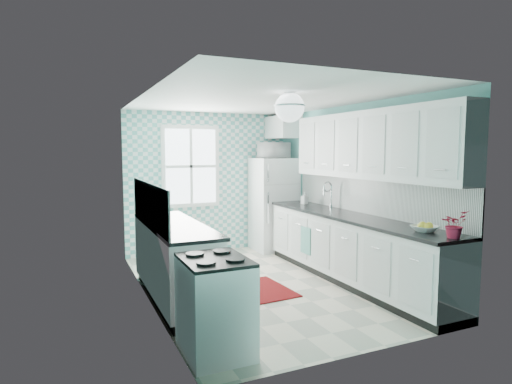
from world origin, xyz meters
name	(u,v)px	position (x,y,z in m)	size (l,w,h in m)	color
floor	(260,285)	(0.00, 0.00, -0.01)	(3.00, 4.40, 0.02)	beige
ceiling	(260,98)	(0.00, 0.00, 2.51)	(3.00, 4.40, 0.02)	white
wall_back	(209,183)	(0.00, 2.21, 1.25)	(3.00, 0.02, 2.50)	#73C8C0
wall_front	(367,217)	(0.00, -2.21, 1.25)	(3.00, 0.02, 2.50)	#73C8C0
wall_left	(146,199)	(-1.51, 0.00, 1.25)	(0.02, 4.40, 2.50)	#73C8C0
wall_right	(352,190)	(1.51, 0.00, 1.25)	(0.02, 4.40, 2.50)	#73C8C0
accent_wall	(209,183)	(0.00, 2.19, 1.25)	(3.00, 0.01, 2.50)	#5BB1AC
window	(191,166)	(-0.35, 2.16, 1.55)	(1.04, 0.05, 1.44)	white
backsplash_right	(369,196)	(1.49, -0.40, 1.20)	(0.02, 3.60, 0.51)	white
backsplash_left	(149,204)	(-1.49, -0.07, 1.20)	(0.02, 2.15, 0.51)	white
upper_cabinets_right	(370,145)	(1.33, -0.60, 1.90)	(0.33, 3.20, 0.90)	silver
upper_cabinet_fridge	(283,127)	(1.30, 1.83, 2.25)	(0.40, 0.74, 0.40)	silver
ceiling_light	(290,107)	(0.00, -0.80, 2.32)	(0.34, 0.34, 0.35)	silver
base_cabinets_right	(351,250)	(1.20, -0.40, 0.45)	(0.60, 3.60, 0.90)	white
countertop_right	(350,217)	(1.19, -0.40, 0.92)	(0.63, 3.60, 0.04)	black
base_cabinets_left	(174,263)	(-1.20, -0.07, 0.45)	(0.60, 2.15, 0.90)	white
countertop_left	(175,225)	(-1.19, -0.07, 0.92)	(0.63, 2.15, 0.04)	black
fridge	(274,204)	(1.11, 1.81, 0.85)	(0.74, 0.73, 1.69)	white
stove	(215,304)	(-1.20, -1.62, 0.45)	(0.57, 0.71, 0.86)	white
sink	(322,209)	(1.20, 0.35, 0.93)	(0.50, 0.42, 0.53)	silver
rug	(262,289)	(-0.08, -0.22, 0.01)	(0.66, 0.95, 0.02)	maroon
dish_towel	(306,240)	(0.89, 0.29, 0.48)	(0.02, 0.27, 0.40)	#599A93
fruit_bowl	(425,229)	(1.20, -1.71, 0.97)	(0.28, 0.28, 0.07)	white
potted_plant	(454,224)	(1.20, -2.10, 1.08)	(0.26, 0.22, 0.29)	#AC0C26
soap_bottle	(304,198)	(1.25, 0.95, 1.04)	(0.09, 0.09, 0.20)	#7F9CB0
microwave	(274,150)	(1.11, 1.81, 1.83)	(0.51, 0.35, 0.28)	silver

